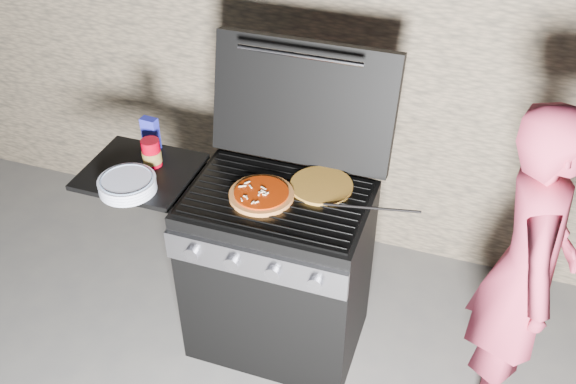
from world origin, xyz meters
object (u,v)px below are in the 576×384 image
(sauce_jar, at_px, (151,153))
(person, at_px, (525,270))
(pizza_topped, at_px, (261,194))
(gas_grill, at_px, (230,261))

(sauce_jar, distance_m, person, 1.70)
(pizza_topped, xyz_separation_m, sauce_jar, (-0.57, 0.08, 0.04))
(person, bearing_deg, gas_grill, 86.78)
(gas_grill, bearing_deg, sauce_jar, 171.84)
(gas_grill, bearing_deg, person, 1.82)
(gas_grill, xyz_separation_m, person, (1.31, 0.04, 0.31))
(gas_grill, relative_size, person, 0.87)
(gas_grill, xyz_separation_m, pizza_topped, (0.19, -0.02, 0.47))
(gas_grill, xyz_separation_m, sauce_jar, (-0.38, 0.05, 0.51))
(sauce_jar, relative_size, person, 0.09)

